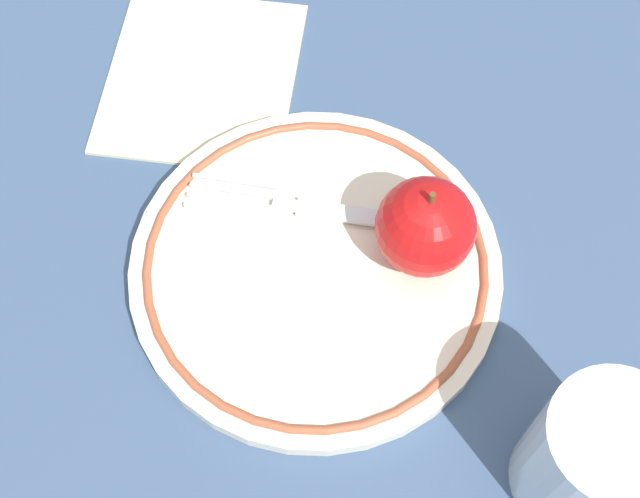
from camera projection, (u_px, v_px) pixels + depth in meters
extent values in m
plane|color=#394F6F|center=(315.00, 266.00, 0.60)|extent=(2.00, 2.00, 0.00)
cylinder|color=beige|center=(320.00, 269.00, 0.59)|extent=(0.25, 0.25, 0.01)
torus|color=#A15335|center=(320.00, 265.00, 0.59)|extent=(0.23, 0.23, 0.01)
sphere|color=red|center=(426.00, 229.00, 0.56)|extent=(0.06, 0.06, 0.06)
cylinder|color=brown|center=(432.00, 201.00, 0.53)|extent=(0.00, 0.00, 0.01)
cube|color=silver|center=(364.00, 217.00, 0.60)|extent=(0.09, 0.03, 0.00)
cube|color=silver|center=(285.00, 205.00, 0.60)|extent=(0.02, 0.01, 0.00)
cube|color=silver|center=(234.00, 181.00, 0.61)|extent=(0.06, 0.02, 0.00)
cube|color=silver|center=(232.00, 191.00, 0.61)|extent=(0.06, 0.02, 0.00)
cube|color=silver|center=(229.00, 201.00, 0.60)|extent=(0.06, 0.02, 0.00)
cube|color=silver|center=(227.00, 211.00, 0.60)|extent=(0.06, 0.02, 0.00)
cylinder|color=silver|center=(593.00, 458.00, 0.49)|extent=(0.07, 0.07, 0.10)
cube|color=beige|center=(201.00, 75.00, 0.67)|extent=(0.17, 0.18, 0.01)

